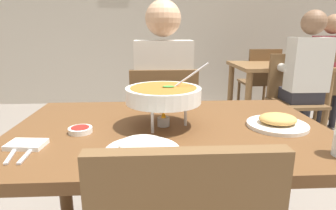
{
  "coord_description": "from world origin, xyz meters",
  "views": [
    {
      "loc": [
        -0.07,
        -1.07,
        1.13
      ],
      "look_at": [
        0.0,
        0.15,
        0.8
      ],
      "focal_mm": 29.74,
      "sensor_mm": 36.0,
      "label": 1
    }
  ],
  "objects_px": {
    "chair_diner_main": "(164,125)",
    "chair_bg_middle": "(292,94)",
    "appetizer_plate": "(277,122)",
    "dining_table_far": "(276,76)",
    "curry_bowl": "(163,95)",
    "chair_bg_right": "(260,78)",
    "sauce_dish": "(80,130)",
    "rice_plate": "(142,148)",
    "chair_bg_left": "(332,85)",
    "patron_bg_middle": "(305,72)",
    "dining_table_main": "(170,152)",
    "patron_bg_left": "(330,64)",
    "diner_main": "(163,90)"
  },
  "relations": [
    {
      "from": "chair_bg_right",
      "to": "patron_bg_middle",
      "type": "distance_m",
      "value": 1.09
    },
    {
      "from": "sauce_dish",
      "to": "chair_bg_middle",
      "type": "relative_size",
      "value": 0.1
    },
    {
      "from": "appetizer_plate",
      "to": "chair_bg_right",
      "type": "bearing_deg",
      "value": 70.06
    },
    {
      "from": "dining_table_main",
      "to": "diner_main",
      "type": "height_order",
      "value": "diner_main"
    },
    {
      "from": "chair_bg_left",
      "to": "patron_bg_left",
      "type": "xyz_separation_m",
      "value": [
        -0.0,
        0.08,
        0.24
      ]
    },
    {
      "from": "appetizer_plate",
      "to": "chair_diner_main",
      "type": "bearing_deg",
      "value": 120.65
    },
    {
      "from": "dining_table_main",
      "to": "patron_bg_middle",
      "type": "relative_size",
      "value": 0.97
    },
    {
      "from": "dining_table_main",
      "to": "chair_bg_left",
      "type": "bearing_deg",
      "value": 44.95
    },
    {
      "from": "chair_bg_middle",
      "to": "patron_bg_middle",
      "type": "bearing_deg",
      "value": -60.82
    },
    {
      "from": "chair_bg_left",
      "to": "rice_plate",
      "type": "bearing_deg",
      "value": -133.02
    },
    {
      "from": "chair_diner_main",
      "to": "chair_bg_middle",
      "type": "distance_m",
      "value": 1.61
    },
    {
      "from": "chair_bg_right",
      "to": "patron_bg_middle",
      "type": "relative_size",
      "value": 0.69
    },
    {
      "from": "diner_main",
      "to": "dining_table_far",
      "type": "height_order",
      "value": "diner_main"
    },
    {
      "from": "chair_diner_main",
      "to": "diner_main",
      "type": "xyz_separation_m",
      "value": [
        0.0,
        0.03,
        0.24
      ]
    },
    {
      "from": "appetizer_plate",
      "to": "rice_plate",
      "type": "bearing_deg",
      "value": -156.9
    },
    {
      "from": "dining_table_main",
      "to": "patron_bg_middle",
      "type": "distance_m",
      "value": 2.05
    },
    {
      "from": "rice_plate",
      "to": "chair_bg_left",
      "type": "relative_size",
      "value": 0.27
    },
    {
      "from": "diner_main",
      "to": "appetizer_plate",
      "type": "xyz_separation_m",
      "value": [
        0.43,
        -0.76,
        0.02
      ]
    },
    {
      "from": "diner_main",
      "to": "appetizer_plate",
      "type": "relative_size",
      "value": 5.46
    },
    {
      "from": "appetizer_plate",
      "to": "dining_table_far",
      "type": "height_order",
      "value": "appetizer_plate"
    },
    {
      "from": "dining_table_far",
      "to": "patron_bg_left",
      "type": "height_order",
      "value": "patron_bg_left"
    },
    {
      "from": "curry_bowl",
      "to": "dining_table_far",
      "type": "xyz_separation_m",
      "value": [
        1.41,
        2.1,
        -0.26
      ]
    },
    {
      "from": "rice_plate",
      "to": "appetizer_plate",
      "type": "xyz_separation_m",
      "value": [
        0.54,
        0.23,
        0.0
      ]
    },
    {
      "from": "chair_bg_middle",
      "to": "chair_bg_right",
      "type": "height_order",
      "value": "same"
    },
    {
      "from": "dining_table_main",
      "to": "diner_main",
      "type": "distance_m",
      "value": 0.74
    },
    {
      "from": "diner_main",
      "to": "patron_bg_left",
      "type": "height_order",
      "value": "same"
    },
    {
      "from": "dining_table_far",
      "to": "chair_bg_left",
      "type": "bearing_deg",
      "value": -8.64
    },
    {
      "from": "chair_bg_middle",
      "to": "patron_bg_middle",
      "type": "distance_m",
      "value": 0.26
    },
    {
      "from": "rice_plate",
      "to": "chair_bg_middle",
      "type": "height_order",
      "value": "chair_bg_middle"
    },
    {
      "from": "sauce_dish",
      "to": "chair_bg_middle",
      "type": "distance_m",
      "value": 2.37
    },
    {
      "from": "chair_diner_main",
      "to": "chair_bg_middle",
      "type": "bearing_deg",
      "value": 33.97
    },
    {
      "from": "chair_bg_left",
      "to": "dining_table_far",
      "type": "bearing_deg",
      "value": 171.36
    },
    {
      "from": "curry_bowl",
      "to": "patron_bg_left",
      "type": "xyz_separation_m",
      "value": [
        2.03,
        2.08,
        -0.13
      ]
    },
    {
      "from": "chair_diner_main",
      "to": "chair_bg_middle",
      "type": "relative_size",
      "value": 1.0
    },
    {
      "from": "dining_table_main",
      "to": "patron_bg_left",
      "type": "height_order",
      "value": "patron_bg_left"
    },
    {
      "from": "chair_bg_left",
      "to": "patron_bg_middle",
      "type": "distance_m",
      "value": 0.83
    },
    {
      "from": "diner_main",
      "to": "rice_plate",
      "type": "height_order",
      "value": "diner_main"
    },
    {
      "from": "dining_table_main",
      "to": "chair_diner_main",
      "type": "xyz_separation_m",
      "value": [
        -0.0,
        0.7,
        -0.13
      ]
    },
    {
      "from": "chair_diner_main",
      "to": "curry_bowl",
      "type": "xyz_separation_m",
      "value": [
        -0.03,
        -0.7,
        0.37
      ]
    },
    {
      "from": "curry_bowl",
      "to": "chair_bg_right",
      "type": "bearing_deg",
      "value": 61.32
    },
    {
      "from": "chair_bg_left",
      "to": "chair_bg_middle",
      "type": "bearing_deg",
      "value": -149.1
    },
    {
      "from": "dining_table_main",
      "to": "sauce_dish",
      "type": "height_order",
      "value": "sauce_dish"
    },
    {
      "from": "rice_plate",
      "to": "patron_bg_middle",
      "type": "distance_m",
      "value": 2.31
    },
    {
      "from": "patron_bg_middle",
      "to": "dining_table_far",
      "type": "bearing_deg",
      "value": 90.53
    },
    {
      "from": "dining_table_main",
      "to": "patron_bg_left",
      "type": "xyz_separation_m",
      "value": [
        2.01,
        2.09,
        0.11
      ]
    },
    {
      "from": "dining_table_main",
      "to": "patron_bg_left",
      "type": "relative_size",
      "value": 0.97
    },
    {
      "from": "appetizer_plate",
      "to": "dining_table_far",
      "type": "relative_size",
      "value": 0.24
    },
    {
      "from": "diner_main",
      "to": "chair_bg_left",
      "type": "xyz_separation_m",
      "value": [
        2.01,
        1.27,
        -0.24
      ]
    },
    {
      "from": "dining_table_main",
      "to": "patron_bg_middle",
      "type": "xyz_separation_m",
      "value": [
        1.39,
        1.51,
        0.11
      ]
    },
    {
      "from": "chair_diner_main",
      "to": "patron_bg_left",
      "type": "xyz_separation_m",
      "value": [
        2.01,
        1.39,
        0.24
      ]
    }
  ]
}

